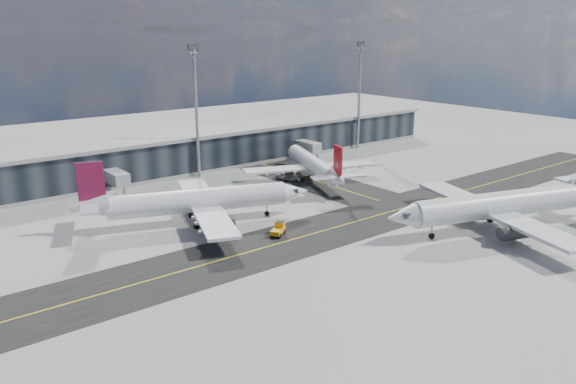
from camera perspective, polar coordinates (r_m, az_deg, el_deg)
name	(u,v)px	position (r m, az deg, el deg)	size (l,w,h in m)	color
ground	(348,235)	(90.88, 6.10, -4.40)	(300.00, 300.00, 0.00)	gray
taxiway_lanes	(322,214)	(100.79, 3.46, -2.23)	(180.00, 63.00, 0.03)	black
terminal_concourse	(184,153)	(133.02, -10.53, 3.89)	(152.00, 19.80, 8.80)	black
floodlight_masts	(196,107)	(125.02, -9.31, 8.53)	(102.50, 0.70, 28.90)	gray
airliner_af	(195,201)	(96.08, -9.40, -0.92)	(38.75, 33.49, 11.85)	white
airliner_redtail	(313,165)	(122.22, 2.60, 2.77)	(29.52, 34.12, 10.52)	white
airliner_near	(503,205)	(98.54, 21.03, -1.20)	(41.91, 36.16, 12.71)	silver
baggage_tug	(279,229)	(90.18, -0.97, -3.78)	(3.56, 3.06, 2.04)	#FFA00D
service_van	(286,176)	(123.78, -0.15, 1.65)	(2.43, 5.27, 1.46)	white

